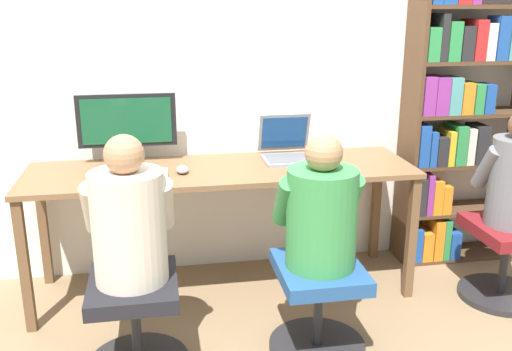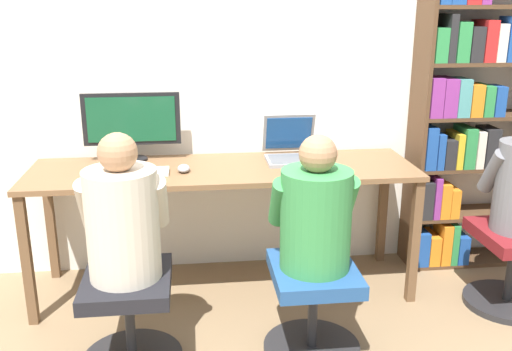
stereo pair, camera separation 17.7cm
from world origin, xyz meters
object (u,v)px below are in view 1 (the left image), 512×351
Objects in this scene: desktop_monitor at (127,125)px; bookshelf at (455,112)px; office_chair_left at (135,318)px; office_chair_right at (318,302)px; person_at_monitor at (129,220)px; laptop at (288,150)px; keyboard at (132,174)px; office_chair_side at (505,256)px; person_at_laptop at (321,212)px.

desktop_monitor is 2.04m from bookshelf.
office_chair_left is 2.33m from bookshelf.
office_chair_right is at bearing -0.33° from office_chair_left.
laptop is at bearing 41.92° from person_at_monitor.
laptop reaches higher than keyboard.
person_at_monitor is at bearing -156.32° from bookshelf.
office_chair_left is (-0.92, -0.83, -0.56)m from laptop.
office_chair_side is at bearing -8.48° from keyboard.
laptop is at bearing 87.88° from office_chair_right.
keyboard is at bearing -172.59° from bookshelf.
person_at_monitor reaches higher than keyboard.
laptop is at bearing 87.87° from person_at_laptop.
person_at_monitor is 2.18m from office_chair_side.
laptop is at bearing 156.55° from office_chair_side.
office_chair_side is (0.09, -0.58, -0.74)m from bookshelf.
person_at_monitor is at bearing -89.91° from keyboard.
bookshelf is at bearing 7.41° from keyboard.
office_chair_right is 1.62m from bookshelf.
office_chair_left is 2.13m from office_chair_side.
person_at_laptop is at bearing -0.01° from office_chair_left.
desktop_monitor reaches higher than person_at_monitor.
bookshelf is at bearing 23.68° from person_at_monitor.
office_chair_left is 1.00× the size of office_chair_side.
office_chair_right is (0.89, -0.01, 0.00)m from office_chair_left.
office_chair_left is 0.75× the size of person_at_laptop.
person_at_monitor reaches higher than office_chair_left.
keyboard is 0.19× the size of bookshelf.
laptop is 1.12m from bookshelf.
office_chair_left is at bearing -90.00° from person_at_monitor.
keyboard is (0.02, -0.29, -0.21)m from desktop_monitor.
office_chair_right is (0.91, -0.92, -0.73)m from desktop_monitor.
laptop is at bearing -5.38° from desktop_monitor.
bookshelf reaches higher than desktop_monitor.
person_at_monitor is 1.40× the size of office_chair_side.
person_at_laptop reaches higher than office_chair_left.
desktop_monitor reaches higher than person_at_laptop.
office_chair_side is (2.10, 0.31, 0.00)m from office_chair_left.
bookshelf is 0.95m from office_chair_side.
office_chair_left and office_chair_side have the same top height.
office_chair_side is at bearing -15.82° from desktop_monitor.
person_at_laptop is at bearing -45.17° from desktop_monitor.
person_at_monitor is 0.34× the size of bookshelf.
office_chair_right is 1.00× the size of office_chair_side.
desktop_monitor is at bearing 94.91° from keyboard.
desktop_monitor reaches higher than office_chair_left.
bookshelf is (1.13, 0.89, 0.27)m from person_at_laptop.
person_at_monitor is at bearing 179.64° from person_at_laptop.
keyboard is 2.19m from office_chair_side.
person_at_laptop is at bearing -141.81° from bookshelf.
laptop is 0.70× the size of office_chair_right.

